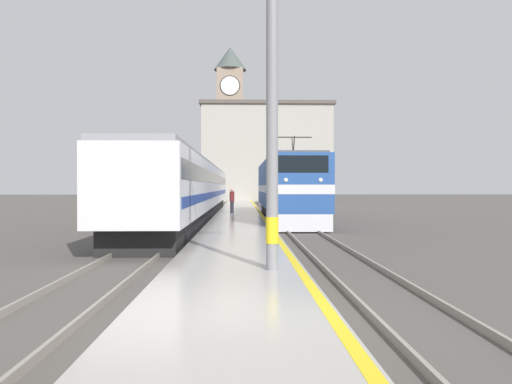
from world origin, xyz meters
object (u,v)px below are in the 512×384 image
(person_on_platform, at_px, (232,200))
(clock_tower, at_px, (230,118))
(locomotive_train, at_px, (286,189))
(catenary_mast, at_px, (275,104))
(passenger_train, at_px, (195,189))

(person_on_platform, bearing_deg, clock_tower, 91.47)
(locomotive_train, distance_m, person_on_platform, 5.34)
(locomotive_train, distance_m, clock_tower, 55.34)
(clock_tower, bearing_deg, catenary_mast, -87.88)
(locomotive_train, relative_size, clock_tower, 0.69)
(person_on_platform, bearing_deg, catenary_mast, -86.56)
(person_on_platform, relative_size, clock_tower, 0.07)
(locomotive_train, bearing_deg, clock_tower, 95.09)
(catenary_mast, bearing_deg, clock_tower, 92.12)
(locomotive_train, height_order, passenger_train, locomotive_train)
(locomotive_train, bearing_deg, person_on_platform, 131.70)
(locomotive_train, xyz_separation_m, passenger_train, (-6.04, 2.72, -0.01))
(catenary_mast, xyz_separation_m, person_on_platform, (-1.47, 24.36, -2.82))
(locomotive_train, relative_size, passenger_train, 0.45)
(passenger_train, bearing_deg, clock_tower, 88.61)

